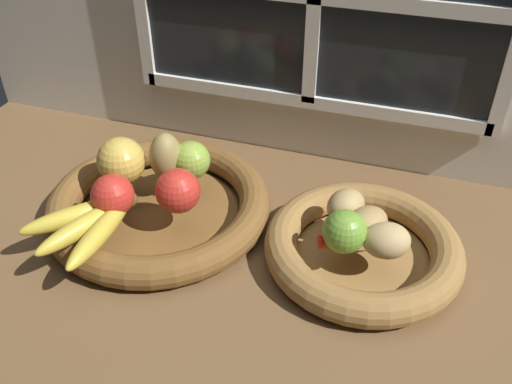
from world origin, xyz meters
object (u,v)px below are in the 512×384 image
object	(u,v)px
fruit_bowl_left	(159,205)
chili_pepper	(363,240)
pear_brown	(166,157)
apple_golden_left	(121,161)
banana_bunch_front	(88,223)
potato_oblong	(346,205)
apple_red_right	(178,191)
potato_large	(367,223)
lime_near	(345,232)
potato_small	(386,240)
apple_red_front	(113,195)
apple_green_back	(191,160)
fruit_bowl_right	(363,248)

from	to	relation	value
fruit_bowl_left	chili_pepper	xyz separation A→B (cm)	(34.04, -2.35, 3.74)
pear_brown	chili_pepper	world-z (taller)	pear_brown
apple_golden_left	banana_bunch_front	world-z (taller)	apple_golden_left
potato_oblong	fruit_bowl_left	bearing A→B (deg)	-174.67
apple_red_right	potato_oblong	distance (cm)	25.77
banana_bunch_front	potato_oblong	xyz separation A→B (cm)	(35.68, 14.70, 0.99)
potato_large	lime_near	bearing A→B (deg)	-123.69
lime_near	banana_bunch_front	bearing A→B (deg)	-167.80
banana_bunch_front	potato_small	xyz separation A→B (cm)	(42.57, 8.62, 1.01)
apple_red_front	potato_oblong	world-z (taller)	apple_red_front
apple_green_back	potato_small	size ratio (longest dim) A/B	0.97
pear_brown	potato_oblong	size ratio (longest dim) A/B	1.35
apple_red_front	apple_red_right	bearing A→B (deg)	23.05
apple_red_front	fruit_bowl_right	bearing A→B (deg)	10.06
potato_large	fruit_bowl_left	bearing A→B (deg)	180.00
apple_green_back	banana_bunch_front	world-z (taller)	apple_green_back
fruit_bowl_left	pear_brown	xyz separation A→B (cm)	(-0.02, 4.30, 6.99)
chili_pepper	apple_red_right	bearing A→B (deg)	155.47
apple_red_right	lime_near	bearing A→B (deg)	-2.39
fruit_bowl_left	fruit_bowl_right	world-z (taller)	same
banana_bunch_front	potato_oblong	distance (cm)	38.61
fruit_bowl_left	fruit_bowl_right	distance (cm)	34.07
fruit_bowl_left	apple_red_right	distance (cm)	8.67
lime_near	apple_green_back	bearing A→B (deg)	160.39
lime_near	chili_pepper	size ratio (longest dim) A/B	0.49
fruit_bowl_left	apple_golden_left	world-z (taller)	apple_golden_left
potato_large	apple_golden_left	bearing A→B (deg)	178.20
apple_red_front	lime_near	distance (cm)	35.38
lime_near	apple_red_right	bearing A→B (deg)	177.61
banana_bunch_front	apple_red_front	bearing A→B (deg)	74.36
fruit_bowl_right	apple_golden_left	size ratio (longest dim) A/B	3.77
fruit_bowl_right	lime_near	world-z (taller)	lime_near
apple_green_back	lime_near	distance (cm)	29.51
apple_red_front	chili_pepper	bearing A→B (deg)	6.59
fruit_bowl_left	apple_green_back	world-z (taller)	apple_green_back
fruit_bowl_left	chili_pepper	world-z (taller)	chili_pepper
fruit_bowl_right	potato_large	size ratio (longest dim) A/B	4.47
apple_red_front	potato_large	size ratio (longest dim) A/B	0.99
potato_small	potato_large	size ratio (longest dim) A/B	1.01
apple_green_back	potato_small	xyz separation A→B (cm)	(33.66, -9.22, -0.74)
apple_green_back	chili_pepper	distance (cm)	31.59
apple_green_back	lime_near	bearing A→B (deg)	-19.61
potato_small	potato_large	xyz separation A→B (cm)	(-3.24, 3.24, -0.20)
apple_golden_left	banana_bunch_front	distance (cm)	13.45
banana_bunch_front	potato_large	size ratio (longest dim) A/B	2.68
potato_oblong	potato_large	bearing A→B (deg)	-37.87
lime_near	chili_pepper	world-z (taller)	lime_near
apple_green_back	pear_brown	xyz separation A→B (cm)	(-3.67, -1.67, 1.00)
banana_bunch_front	chili_pepper	distance (cm)	40.45
pear_brown	potato_small	world-z (taller)	pear_brown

